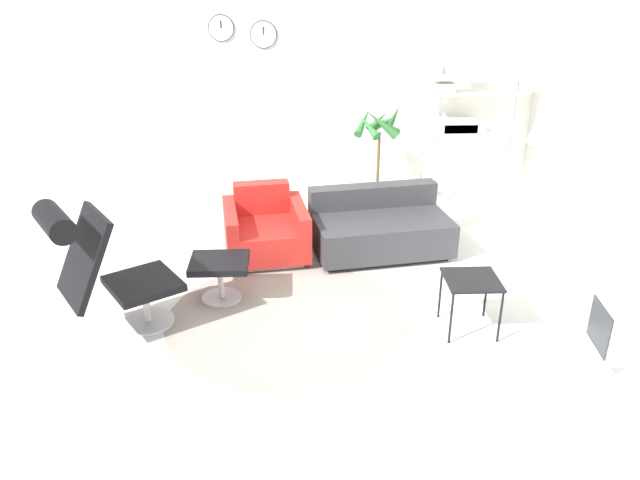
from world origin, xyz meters
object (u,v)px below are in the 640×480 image
object	(u,v)px
lounge_chair	(98,260)
potted_plant	(379,155)
couch_low	(379,229)
shelf_unit	(464,109)
side_table	(472,284)
ottoman	(220,269)
crt_television	(628,334)
armchair_red	(265,231)

from	to	relation	value
lounge_chair	potted_plant	size ratio (longest dim) A/B	0.88
couch_low	shelf_unit	size ratio (longest dim) A/B	0.81
side_table	shelf_unit	world-z (taller)	shelf_unit
lounge_chair	couch_low	size ratio (longest dim) A/B	0.78
ottoman	side_table	distance (m)	2.19
side_table	crt_television	size ratio (longest dim) A/B	0.85
ottoman	couch_low	size ratio (longest dim) A/B	0.34
couch_low	potted_plant	size ratio (longest dim) A/B	1.13
lounge_chair	shelf_unit	world-z (taller)	shelf_unit
ottoman	potted_plant	xyz separation A→B (m)	(1.69, 2.15, 0.38)
ottoman	couch_low	distance (m)	1.84
ottoman	potted_plant	world-z (taller)	potted_plant
lounge_chair	armchair_red	bearing A→B (deg)	106.99
lounge_chair	ottoman	size ratio (longest dim) A/B	2.28
ottoman	shelf_unit	world-z (taller)	shelf_unit
ottoman	shelf_unit	xyz separation A→B (m)	(2.74, 2.40, 0.87)
crt_television	potted_plant	world-z (taller)	potted_plant
ottoman	shelf_unit	distance (m)	3.74
armchair_red	shelf_unit	size ratio (longest dim) A/B	0.52
side_table	potted_plant	xyz separation A→B (m)	(-0.41, 2.75, 0.26)
potted_plant	ottoman	bearing A→B (deg)	-128.19
couch_low	side_table	size ratio (longest dim) A/B	3.17
lounge_chair	side_table	xyz separation A→B (m)	(2.95, -0.04, -0.27)
lounge_chair	couch_low	distance (m)	2.89
couch_low	side_table	xyz separation A→B (m)	(0.54, -1.56, 0.18)
lounge_chair	ottoman	world-z (taller)	lounge_chair
lounge_chair	shelf_unit	xyz separation A→B (m)	(3.59, 2.96, 0.48)
ottoman	crt_television	xyz separation A→B (m)	(3.11, -1.20, 0.01)
ottoman	armchair_red	xyz separation A→B (m)	(0.37, 0.92, -0.04)
armchair_red	potted_plant	xyz separation A→B (m)	(1.32, 1.23, 0.42)
potted_plant	shelf_unit	size ratio (longest dim) A/B	0.72
armchair_red	ottoman	bearing A→B (deg)	59.64
ottoman	crt_television	size ratio (longest dim) A/B	0.93
crt_television	potted_plant	bearing A→B (deg)	28.50
lounge_chair	couch_low	world-z (taller)	lounge_chair
potted_plant	side_table	bearing A→B (deg)	-81.54
shelf_unit	armchair_red	bearing A→B (deg)	-147.82
lounge_chair	side_table	distance (m)	2.97
side_table	shelf_unit	bearing A→B (deg)	78.00
couch_low	ottoman	bearing A→B (deg)	22.32
ottoman	side_table	xyz separation A→B (m)	(2.10, -0.60, 0.12)
couch_low	crt_television	bearing A→B (deg)	116.39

